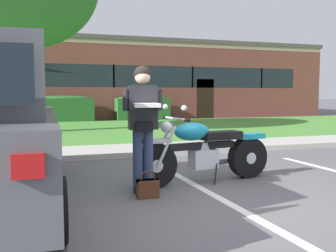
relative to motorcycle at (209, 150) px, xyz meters
name	(u,v)px	position (x,y,z in m)	size (l,w,h in m)	color
ground_plane	(213,201)	(-0.39, -0.99, -0.48)	(140.00, 140.00, 0.00)	#565659
curb_strip	(143,154)	(-0.39, 2.50, -0.42)	(60.00, 0.20, 0.12)	#ADA89E
concrete_walk	(134,149)	(-0.39, 3.35, -0.44)	(60.00, 1.50, 0.08)	#ADA89E
grass_lawn	(102,130)	(-0.39, 8.34, -0.45)	(60.00, 8.47, 0.06)	#478433
stall_stripe_1	(216,196)	(-0.27, -0.79, -0.48)	(0.12, 4.40, 0.01)	silver
motorcycle	(209,150)	(0.00, 0.00, 0.00)	(2.24, 0.82, 1.18)	black
rider_person	(143,118)	(-1.11, -0.31, 0.53)	(0.53, 0.60, 1.70)	black
handbag	(148,187)	(-1.13, -0.59, -0.34)	(0.28, 0.13, 0.36)	#562D19
hedge_center_left	(64,108)	(-1.47, 12.90, 0.17)	(2.70, 0.90, 1.24)	#235623
hedge_center_right	(143,107)	(2.28, 12.90, 0.17)	(2.61, 0.90, 1.24)	#235623
brick_building	(100,81)	(0.99, 18.37, 1.61)	(24.80, 9.87, 4.18)	brown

